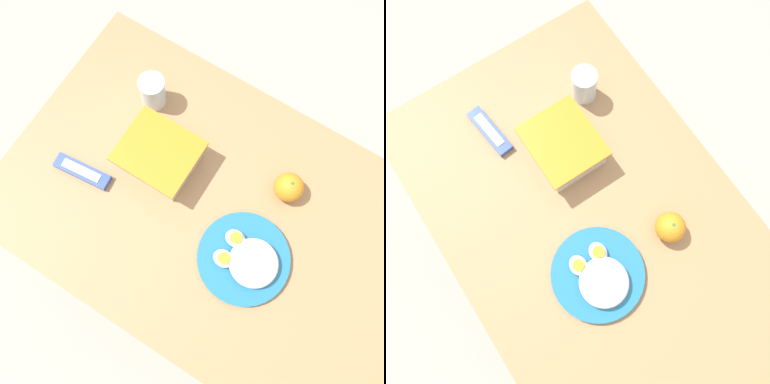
{
  "view_description": "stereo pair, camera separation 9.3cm",
  "coord_description": "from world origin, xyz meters",
  "views": [
    {
      "loc": [
        0.04,
        -0.18,
        1.71
      ],
      "look_at": [
        -0.08,
        0.01,
        0.8
      ],
      "focal_mm": 35.0,
      "sensor_mm": 36.0,
      "label": 1
    },
    {
      "loc": [
        0.1,
        -0.12,
        1.71
      ],
      "look_at": [
        -0.08,
        0.01,
        0.8
      ],
      "focal_mm": 35.0,
      "sensor_mm": 36.0,
      "label": 2
    }
  ],
  "objects": [
    {
      "name": "drinking_glass",
      "position": [
        -0.31,
        0.18,
        0.82
      ],
      "size": [
        0.07,
        0.07,
        0.09
      ],
      "color": "silver",
      "rests_on": "table"
    },
    {
      "name": "rice_plate",
      "position": [
        0.12,
        -0.06,
        0.79
      ],
      "size": [
        0.23,
        0.23,
        0.06
      ],
      "color": "teal",
      "rests_on": "table"
    },
    {
      "name": "orange_fruit",
      "position": [
        0.12,
        0.14,
        0.81
      ],
      "size": [
        0.07,
        0.07,
        0.07
      ],
      "color": "orange",
      "rests_on": "table"
    },
    {
      "name": "candy_bar",
      "position": [
        -0.35,
        -0.09,
        0.78
      ],
      "size": [
        0.15,
        0.06,
        0.02
      ],
      "color": "#334C9E",
      "rests_on": "table"
    },
    {
      "name": "food_container",
      "position": [
        -0.2,
        0.04,
        0.81
      ],
      "size": [
        0.19,
        0.17,
        0.08
      ],
      "color": "white",
      "rests_on": "table"
    },
    {
      "name": "ground_plane",
      "position": [
        0.0,
        0.0,
        0.0
      ],
      "size": [
        10.0,
        10.0,
        0.0
      ],
      "primitive_type": "plane",
      "color": "#B2A899"
    },
    {
      "name": "table",
      "position": [
        0.0,
        0.0,
        0.68
      ],
      "size": [
        1.12,
        0.72,
        0.77
      ],
      "color": "#AD7F51",
      "rests_on": "ground_plane"
    }
  ]
}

